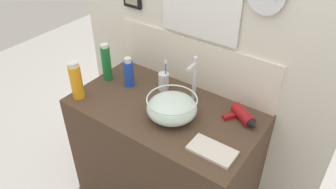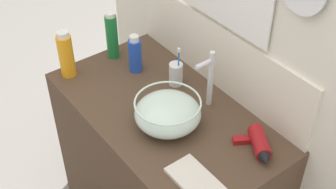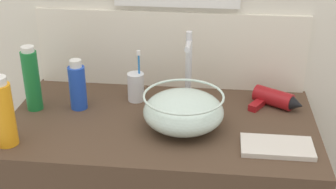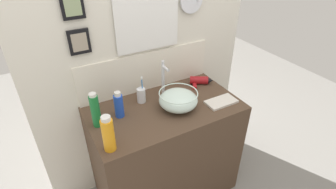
{
  "view_description": "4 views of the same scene",
  "coord_description": "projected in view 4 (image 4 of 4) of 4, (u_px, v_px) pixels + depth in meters",
  "views": [
    {
      "loc": [
        0.85,
        -1.15,
        1.95
      ],
      "look_at": [
        0.02,
        0.0,
        0.94
      ],
      "focal_mm": 35.0,
      "sensor_mm": 36.0,
      "label": 1
    },
    {
      "loc": [
        1.18,
        -0.87,
        2.15
      ],
      "look_at": [
        0.02,
        0.0,
        0.94
      ],
      "focal_mm": 50.0,
      "sensor_mm": 36.0,
      "label": 2
    },
    {
      "loc": [
        0.18,
        -1.4,
        1.63
      ],
      "look_at": [
        0.02,
        0.0,
        0.94
      ],
      "focal_mm": 50.0,
      "sensor_mm": 36.0,
      "label": 3
    },
    {
      "loc": [
        -0.7,
        -1.31,
        1.9
      ],
      "look_at": [
        0.02,
        0.0,
        0.94
      ],
      "focal_mm": 28.0,
      "sensor_mm": 36.0,
      "label": 4
    }
  ],
  "objects": [
    {
      "name": "soap_dispenser",
      "position": [
        95.0,
        110.0,
        1.6
      ],
      "size": [
        0.06,
        0.06,
        0.24
      ],
      "color": "#197233",
      "rests_on": "vanity_counter"
    },
    {
      "name": "glass_bowl_sink",
      "position": [
        178.0,
        100.0,
        1.79
      ],
      "size": [
        0.27,
        0.27,
        0.12
      ],
      "color": "silver",
      "rests_on": "vanity_counter"
    },
    {
      "name": "ground_plane",
      "position": [
        166.0,
        186.0,
        2.28
      ],
      "size": [
        6.0,
        6.0,
        0.0
      ],
      "primitive_type": "plane",
      "color": "gray"
    },
    {
      "name": "toothbrush_cup",
      "position": [
        141.0,
        95.0,
        1.85
      ],
      "size": [
        0.06,
        0.06,
        0.2
      ],
      "color": "silver",
      "rests_on": "vanity_counter"
    },
    {
      "name": "hand_towel",
      "position": [
        221.0,
        102.0,
        1.86
      ],
      "size": [
        0.22,
        0.12,
        0.02
      ],
      "primitive_type": "cube",
      "color": "silver",
      "rests_on": "vanity_counter"
    },
    {
      "name": "back_panel",
      "position": [
        142.0,
        31.0,
        1.81
      ],
      "size": [
        1.7,
        0.09,
        2.6
      ],
      "color": "silver",
      "rests_on": "ground"
    },
    {
      "name": "lotion_bottle",
      "position": [
        119.0,
        105.0,
        1.69
      ],
      "size": [
        0.06,
        0.06,
        0.19
      ],
      "color": "blue",
      "rests_on": "vanity_counter"
    },
    {
      "name": "vanity_counter",
      "position": [
        165.0,
        151.0,
        2.05
      ],
      "size": [
        1.06,
        0.59,
        0.84
      ],
      "primitive_type": "cube",
      "color": "#4C3828",
      "rests_on": "ground"
    },
    {
      "name": "spray_bottle",
      "position": [
        108.0,
        134.0,
        1.42
      ],
      "size": [
        0.07,
        0.07,
        0.23
      ],
      "color": "orange",
      "rests_on": "vanity_counter"
    },
    {
      "name": "hair_drier",
      "position": [
        200.0,
        81.0,
        2.08
      ],
      "size": [
        0.2,
        0.15,
        0.06
      ],
      "color": "maroon",
      "rests_on": "vanity_counter"
    },
    {
      "name": "faucet",
      "position": [
        164.0,
        76.0,
        1.9
      ],
      "size": [
        0.02,
        0.09,
        0.27
      ],
      "color": "silver",
      "rests_on": "vanity_counter"
    }
  ]
}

